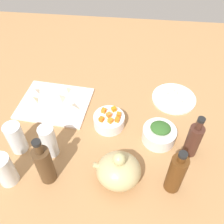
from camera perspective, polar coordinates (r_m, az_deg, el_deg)
name	(u,v)px	position (r cm, az deg, el deg)	size (l,w,h in cm)	color
tabletop	(112,122)	(113.02, 0.00, -2.23)	(190.00, 190.00, 3.00)	#AB7B4C
cutting_board	(55,103)	(121.28, -12.90, 2.00)	(32.07, 25.92, 1.00)	white
plate_tofu	(174,98)	(123.96, 13.90, 3.03)	(20.82, 20.82, 1.20)	white
bowl_greens	(159,135)	(104.38, 10.65, -5.13)	(13.67, 13.67, 6.16)	white
bowl_carrots	(109,121)	(107.84, -0.68, -2.00)	(13.34, 13.34, 5.48)	white
teapot	(119,170)	(90.36, 1.51, -13.13)	(17.42, 15.03, 15.47)	tan
bottle_0	(193,140)	(99.65, 18.08, -6.01)	(5.36, 5.36, 20.28)	#46261C
bottle_1	(176,174)	(88.65, 14.37, -13.43)	(5.69, 5.69, 21.18)	#563012
bottle_2	(44,164)	(90.92, -15.14, -11.44)	(5.88, 5.88, 22.32)	#4F351F
drinking_glass_0	(4,170)	(96.97, -23.30, -12.07)	(6.93, 6.93, 13.56)	white
drinking_glass_1	(16,138)	(103.84, -21.06, -5.54)	(6.60, 6.60, 13.66)	white
drinking_glass_2	(49,141)	(98.28, -14.20, -6.47)	(5.92, 5.92, 14.87)	white
carrot_cube_0	(101,119)	(103.66, -2.43, -1.66)	(1.80, 1.80, 1.80)	orange
carrot_cube_1	(109,115)	(105.19, -0.72, -0.65)	(1.80, 1.80, 1.80)	orange
carrot_cube_2	(104,110)	(106.93, -1.88, 0.35)	(1.80, 1.80, 1.80)	orange
carrot_cube_3	(119,115)	(105.33, 1.54, -0.58)	(1.80, 1.80, 1.80)	orange
carrot_cube_4	(110,121)	(103.07, -0.37, -1.98)	(1.80, 1.80, 1.80)	orange
carrot_cube_5	(114,109)	(107.45, 0.44, 0.67)	(1.80, 1.80, 1.80)	orange
carrot_cube_6	(117,120)	(103.46, 1.21, -1.74)	(1.80, 1.80, 1.80)	orange
chopped_greens_mound	(161,128)	(100.91, 10.99, -3.58)	(8.14, 7.34, 2.83)	#316026
tofu_cube_0	(166,93)	(123.33, 12.11, 4.27)	(2.20, 2.20, 2.20)	white
tofu_cube_1	(180,93)	(124.70, 15.18, 4.11)	(2.20, 2.20, 2.20)	silver
tofu_cube_2	(173,98)	(121.77, 13.82, 3.20)	(2.20, 2.20, 2.20)	white
tofu_cube_3	(180,101)	(120.78, 15.27, 2.37)	(2.20, 2.20, 2.20)	white
tofu_cube_4	(172,89)	(125.94, 13.51, 5.03)	(2.20, 2.20, 2.20)	white
dumpling_0	(66,89)	(125.08, -10.39, 5.26)	(4.08, 3.56, 2.38)	beige
dumpling_1	(33,99)	(123.25, -17.50, 2.88)	(4.30, 3.87, 2.79)	beige
dumpling_2	(35,91)	(127.47, -17.16, 4.63)	(4.17, 3.96, 2.42)	beige
dumpling_3	(59,97)	(120.88, -11.91, 3.41)	(4.83, 4.58, 3.14)	beige
dumpling_4	(72,107)	(115.47, -9.09, 1.11)	(5.95, 5.68, 2.42)	beige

